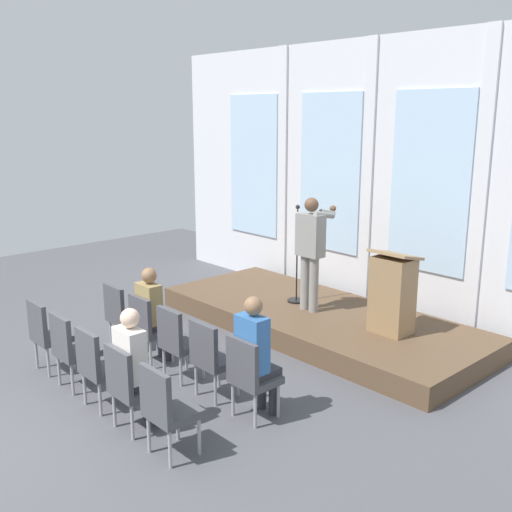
{
  "coord_description": "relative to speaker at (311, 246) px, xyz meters",
  "views": [
    {
      "loc": [
        5.7,
        -1.67,
        3.25
      ],
      "look_at": [
        -0.03,
        3.59,
        1.36
      ],
      "focal_mm": 41.78,
      "sensor_mm": 36.0,
      "label": 1
    }
  ],
  "objects": [
    {
      "name": "rear_partition",
      "position": [
        0.16,
        1.43,
        0.89
      ],
      "size": [
        9.65,
        0.14,
        4.38
      ],
      "color": "silver",
      "rests_on": "ground"
    },
    {
      "name": "stage_platform",
      "position": [
        0.11,
        0.08,
        -1.15
      ],
      "size": [
        5.15,
        2.12,
        0.31
      ],
      "primitive_type": "cube",
      "color": "brown",
      "rests_on": "ground"
    },
    {
      "name": "speaker",
      "position": [
        0.0,
        0.0,
        0.0
      ],
      "size": [
        0.5,
        0.69,
        1.72
      ],
      "color": "gray",
      "rests_on": "stage_platform"
    },
    {
      "name": "mic_stand",
      "position": [
        -0.42,
        0.15,
        -0.66
      ],
      "size": [
        0.28,
        0.28,
        1.55
      ],
      "color": "black",
      "rests_on": "stage_platform"
    },
    {
      "name": "lectern",
      "position": [
        1.39,
        0.12,
        -0.45
      ],
      "size": [
        0.6,
        0.48,
        1.16
      ],
      "color": "#93724C",
      "rests_on": "stage_platform"
    },
    {
      "name": "chair_r0_c0",
      "position": [
        -1.22,
        -2.51,
        -0.77
      ],
      "size": [
        0.46,
        0.44,
        0.94
      ],
      "color": "#99999E",
      "rests_on": "ground"
    },
    {
      "name": "chair_r0_c1",
      "position": [
        -0.55,
        -2.51,
        -0.77
      ],
      "size": [
        0.46,
        0.44,
        0.94
      ],
      "color": "#99999E",
      "rests_on": "ground"
    },
    {
      "name": "audience_r0_c1",
      "position": [
        -0.55,
        -2.43,
        -0.59
      ],
      "size": [
        0.36,
        0.39,
        1.3
      ],
      "color": "#2D2D33",
      "rests_on": "ground"
    },
    {
      "name": "chair_r0_c2",
      "position": [
        0.11,
        -2.51,
        -0.77
      ],
      "size": [
        0.46,
        0.44,
        0.94
      ],
      "color": "#99999E",
      "rests_on": "ground"
    },
    {
      "name": "chair_r0_c3",
      "position": [
        0.78,
        -2.51,
        -0.77
      ],
      "size": [
        0.46,
        0.44,
        0.94
      ],
      "color": "#99999E",
      "rests_on": "ground"
    },
    {
      "name": "chair_r0_c4",
      "position": [
        1.44,
        -2.51,
        -0.77
      ],
      "size": [
        0.46,
        0.44,
        0.94
      ],
      "color": "#99999E",
      "rests_on": "ground"
    },
    {
      "name": "audience_r0_c4",
      "position": [
        1.44,
        -2.43,
        -0.55
      ],
      "size": [
        0.36,
        0.39,
        1.38
      ],
      "color": "#2D2D33",
      "rests_on": "ground"
    },
    {
      "name": "chair_r1_c0",
      "position": [
        -1.22,
        -3.59,
        -0.77
      ],
      "size": [
        0.46,
        0.44,
        0.94
      ],
      "color": "#99999E",
      "rests_on": "ground"
    },
    {
      "name": "chair_r1_c1",
      "position": [
        -0.55,
        -3.59,
        -0.77
      ],
      "size": [
        0.46,
        0.44,
        0.94
      ],
      "color": "#99999E",
      "rests_on": "ground"
    },
    {
      "name": "chair_r1_c2",
      "position": [
        0.11,
        -3.59,
        -0.77
      ],
      "size": [
        0.46,
        0.44,
        0.94
      ],
      "color": "#99999E",
      "rests_on": "ground"
    },
    {
      "name": "chair_r1_c3",
      "position": [
        0.78,
        -3.59,
        -0.77
      ],
      "size": [
        0.46,
        0.44,
        0.94
      ],
      "color": "#99999E",
      "rests_on": "ground"
    },
    {
      "name": "audience_r1_c3",
      "position": [
        0.78,
        -3.5,
        -0.57
      ],
      "size": [
        0.36,
        0.39,
        1.33
      ],
      "color": "#2D2D33",
      "rests_on": "ground"
    },
    {
      "name": "chair_r1_c4",
      "position": [
        1.44,
        -3.59,
        -0.77
      ],
      "size": [
        0.46,
        0.44,
        0.94
      ],
      "color": "#99999E",
      "rests_on": "ground"
    }
  ]
}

